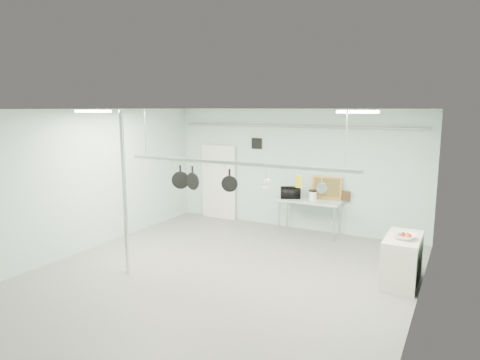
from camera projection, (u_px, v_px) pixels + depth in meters
The scene contains 25 objects.
floor at pixel (217, 278), 8.21m from camera, with size 8.00×8.00×0.00m, color gray.
ceiling at pixel (215, 110), 7.67m from camera, with size 7.00×8.00×0.02m, color silver.
back_wall at pixel (294, 169), 11.41m from camera, with size 7.00×0.02×3.20m, color #A9CBC1.
right_wall at pixel (418, 219), 6.32m from camera, with size 0.02×8.00×3.20m, color #A9CBC1.
door at pixel (219, 183), 12.53m from camera, with size 1.10×0.10×2.20m, color silver.
wall_vent at pixel (257, 143), 11.79m from camera, with size 0.30×0.04×0.30m, color black.
conduit_pipe at pixel (294, 126), 11.14m from camera, with size 0.07×0.07×6.60m, color gray.
chrome_pole at pixel (124, 193), 8.21m from camera, with size 0.08×0.08×3.20m, color silver.
prep_table at pixel (310, 202), 10.92m from camera, with size 1.60×0.70×0.91m.
side_cabinet at pixel (402, 260), 7.89m from camera, with size 0.60×1.20×0.90m, color beige.
pot_rack at pixel (233, 162), 8.00m from camera, with size 4.80×0.06×1.00m.
light_panel_left at pixel (93, 111), 8.01m from camera, with size 0.65×0.30×0.05m, color white.
light_panel_right at pixel (358, 112), 7.08m from camera, with size 0.65×0.30×0.05m, color white.
microwave at pixel (291, 193), 11.11m from camera, with size 0.51×0.35×0.28m, color black.
coffee_canister at pixel (313, 196), 10.83m from camera, with size 0.19×0.19×0.23m, color white.
painting_large at pixel (327, 188), 10.96m from camera, with size 0.78×0.05×0.58m, color #E9973E.
painting_small at pixel (344, 196), 10.78m from camera, with size 0.30×0.04×0.25m, color #382413.
fruit_bowl at pixel (405, 236), 7.66m from camera, with size 0.38×0.38×0.09m, color white.
skillet_left at pixel (180, 177), 8.64m from camera, with size 0.36×0.06×0.48m, color black, non-canonical shape.
skillet_mid at pixel (193, 178), 8.50m from camera, with size 0.35×0.06×0.49m, color black, non-canonical shape.
skillet_right at pixel (229, 180), 8.10m from camera, with size 0.31×0.06×0.42m, color black, non-canonical shape.
whisk at pixel (266, 181), 7.74m from camera, with size 0.18×0.18×0.35m, color #B0AEB3, non-canonical shape.
grater at pixel (299, 181), 7.44m from camera, with size 0.10×0.02×0.25m, color yellow, non-canonical shape.
saucepan at pixel (322, 185), 7.25m from camera, with size 0.17×0.10×0.30m, color silver, non-canonical shape.
fruit_cluster at pixel (405, 234), 7.66m from camera, with size 0.24×0.24×0.09m, color #AC1C0F, non-canonical shape.
Camera 1 is at (4.06, -6.65, 3.23)m, focal length 32.00 mm.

